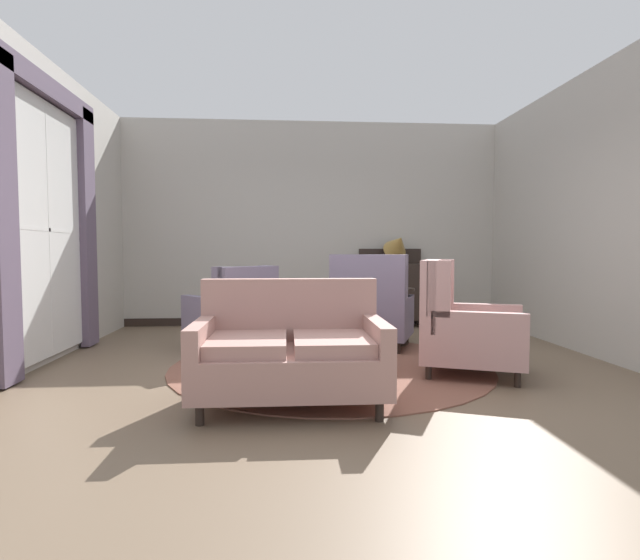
{
  "coord_description": "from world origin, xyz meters",
  "views": [
    {
      "loc": [
        -0.48,
        -4.6,
        1.16
      ],
      "look_at": [
        -0.09,
        0.56,
        0.85
      ],
      "focal_mm": 27.94,
      "sensor_mm": 36.0,
      "label": 1
    }
  ],
  "objects_px": {
    "coffee_table": "(326,325)",
    "sideboard": "(392,291)",
    "porcelain_vase": "(320,302)",
    "armchair_back_corner": "(234,315)",
    "armchair_foreground_right": "(372,310)",
    "gramophone": "(397,247)",
    "armchair_near_window": "(462,328)",
    "settee": "(290,352)",
    "side_table": "(396,311)"
  },
  "relations": [
    {
      "from": "coffee_table",
      "to": "armchair_near_window",
      "type": "relative_size",
      "value": 0.87
    },
    {
      "from": "armchair_back_corner",
      "to": "side_table",
      "type": "relative_size",
      "value": 1.66
    },
    {
      "from": "armchair_foreground_right",
      "to": "sideboard",
      "type": "relative_size",
      "value": 0.94
    },
    {
      "from": "settee",
      "to": "gramophone",
      "type": "bearing_deg",
      "value": 66.16
    },
    {
      "from": "coffee_table",
      "to": "side_table",
      "type": "relative_size",
      "value": 1.39
    },
    {
      "from": "settee",
      "to": "armchair_back_corner",
      "type": "xyz_separation_m",
      "value": [
        -0.62,
        2.07,
        0.03
      ]
    },
    {
      "from": "settee",
      "to": "side_table",
      "type": "relative_size",
      "value": 2.01
    },
    {
      "from": "armchair_foreground_right",
      "to": "armchair_near_window",
      "type": "bearing_deg",
      "value": 138.46
    },
    {
      "from": "armchair_near_window",
      "to": "gramophone",
      "type": "distance_m",
      "value": 3.03
    },
    {
      "from": "porcelain_vase",
      "to": "side_table",
      "type": "xyz_separation_m",
      "value": [
        1.01,
        1.09,
        -0.23
      ]
    },
    {
      "from": "sideboard",
      "to": "gramophone",
      "type": "bearing_deg",
      "value": -61.28
    },
    {
      "from": "armchair_near_window",
      "to": "sideboard",
      "type": "bearing_deg",
      "value": 21.61
    },
    {
      "from": "coffee_table",
      "to": "settee",
      "type": "height_order",
      "value": "settee"
    },
    {
      "from": "armchair_foreground_right",
      "to": "armchair_back_corner",
      "type": "bearing_deg",
      "value": 21.36
    },
    {
      "from": "porcelain_vase",
      "to": "armchair_foreground_right",
      "type": "distance_m",
      "value": 1.15
    },
    {
      "from": "coffee_table",
      "to": "settee",
      "type": "xyz_separation_m",
      "value": [
        -0.37,
        -1.08,
        -0.04
      ]
    },
    {
      "from": "settee",
      "to": "armchair_near_window",
      "type": "height_order",
      "value": "armchair_near_window"
    },
    {
      "from": "coffee_table",
      "to": "settee",
      "type": "relative_size",
      "value": 0.69
    },
    {
      "from": "side_table",
      "to": "sideboard",
      "type": "bearing_deg",
      "value": 79.13
    },
    {
      "from": "settee",
      "to": "coffee_table",
      "type": "bearing_deg",
      "value": 71.78
    },
    {
      "from": "coffee_table",
      "to": "sideboard",
      "type": "bearing_deg",
      "value": 65.13
    },
    {
      "from": "coffee_table",
      "to": "side_table",
      "type": "bearing_deg",
      "value": 50.12
    },
    {
      "from": "coffee_table",
      "to": "armchair_back_corner",
      "type": "bearing_deg",
      "value": 134.88
    },
    {
      "from": "porcelain_vase",
      "to": "settee",
      "type": "distance_m",
      "value": 1.21
    },
    {
      "from": "armchair_back_corner",
      "to": "side_table",
      "type": "xyz_separation_m",
      "value": [
        1.94,
        0.16,
        0.0
      ]
    },
    {
      "from": "armchair_near_window",
      "to": "side_table",
      "type": "distance_m",
      "value": 1.48
    },
    {
      "from": "coffee_table",
      "to": "sideboard",
      "type": "distance_m",
      "value": 2.99
    },
    {
      "from": "coffee_table",
      "to": "armchair_back_corner",
      "type": "xyz_separation_m",
      "value": [
        -0.98,
        0.99,
        -0.01
      ]
    },
    {
      "from": "armchair_back_corner",
      "to": "side_table",
      "type": "bearing_deg",
      "value": 143.08
    },
    {
      "from": "coffee_table",
      "to": "porcelain_vase",
      "type": "bearing_deg",
      "value": 130.97
    },
    {
      "from": "porcelain_vase",
      "to": "armchair_back_corner",
      "type": "xyz_separation_m",
      "value": [
        -0.93,
        0.93,
        -0.23
      ]
    },
    {
      "from": "porcelain_vase",
      "to": "settee",
      "type": "height_order",
      "value": "settee"
    },
    {
      "from": "gramophone",
      "to": "porcelain_vase",
      "type": "bearing_deg",
      "value": -117.9
    },
    {
      "from": "armchair_near_window",
      "to": "armchair_back_corner",
      "type": "height_order",
      "value": "armchair_near_window"
    },
    {
      "from": "armchair_foreground_right",
      "to": "gramophone",
      "type": "xyz_separation_m",
      "value": [
        0.68,
        1.66,
        0.76
      ]
    },
    {
      "from": "armchair_back_corner",
      "to": "gramophone",
      "type": "height_order",
      "value": "gramophone"
    },
    {
      "from": "sideboard",
      "to": "armchair_near_window",
      "type": "bearing_deg",
      "value": -90.11
    },
    {
      "from": "armchair_near_window",
      "to": "sideboard",
      "type": "xyz_separation_m",
      "value": [
        0.01,
        3.02,
        0.1
      ]
    },
    {
      "from": "armchair_near_window",
      "to": "sideboard",
      "type": "relative_size",
      "value": 0.95
    },
    {
      "from": "side_table",
      "to": "gramophone",
      "type": "relative_size",
      "value": 1.3
    },
    {
      "from": "coffee_table",
      "to": "armchair_foreground_right",
      "type": "relative_size",
      "value": 0.88
    },
    {
      "from": "coffee_table",
      "to": "armchair_near_window",
      "type": "distance_m",
      "value": 1.29
    },
    {
      "from": "armchair_foreground_right",
      "to": "sideboard",
      "type": "bearing_deg",
      "value": -87.53
    },
    {
      "from": "side_table",
      "to": "sideboard",
      "type": "height_order",
      "value": "sideboard"
    },
    {
      "from": "porcelain_vase",
      "to": "armchair_back_corner",
      "type": "relative_size",
      "value": 0.26
    },
    {
      "from": "coffee_table",
      "to": "sideboard",
      "type": "height_order",
      "value": "sideboard"
    },
    {
      "from": "side_table",
      "to": "armchair_near_window",
      "type": "bearing_deg",
      "value": -78.49
    },
    {
      "from": "porcelain_vase",
      "to": "armchair_foreground_right",
      "type": "xyz_separation_m",
      "value": [
        0.68,
        0.91,
        -0.19
      ]
    },
    {
      "from": "armchair_back_corner",
      "to": "armchair_foreground_right",
      "type": "distance_m",
      "value": 1.61
    },
    {
      "from": "porcelain_vase",
      "to": "armchair_back_corner",
      "type": "bearing_deg",
      "value": 135.1
    }
  ]
}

